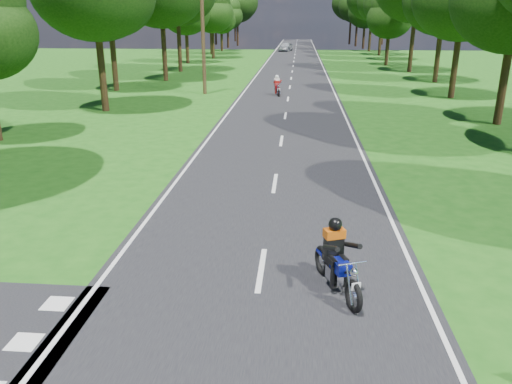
{
  "coord_description": "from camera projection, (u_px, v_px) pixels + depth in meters",
  "views": [
    {
      "loc": [
        0.7,
        -7.64,
        5.21
      ],
      "look_at": [
        -0.28,
        4.0,
        1.1
      ],
      "focal_mm": 35.0,
      "sensor_mm": 36.0,
      "label": 1
    }
  ],
  "objects": [
    {
      "name": "ground",
      "position": [
        253.0,
        323.0,
        8.97
      ],
      "size": [
        160.0,
        160.0,
        0.0
      ],
      "primitive_type": "plane",
      "color": "#195012",
      "rests_on": "ground"
    },
    {
      "name": "main_road",
      "position": [
        293.0,
        66.0,
        55.97
      ],
      "size": [
        7.0,
        140.0,
        0.02
      ],
      "primitive_type": "cube",
      "color": "black",
      "rests_on": "ground"
    },
    {
      "name": "road_markings",
      "position": [
        292.0,
        68.0,
        54.21
      ],
      "size": [
        7.4,
        140.0,
        0.01
      ],
      "color": "silver",
      "rests_on": "main_road"
    },
    {
      "name": "telegraph_pole",
      "position": [
        203.0,
        34.0,
        34.42
      ],
      "size": [
        1.2,
        0.26,
        8.0
      ],
      "color": "#382616",
      "rests_on": "ground"
    },
    {
      "name": "rider_near_blue",
      "position": [
        338.0,
        257.0,
        9.76
      ],
      "size": [
        1.19,
        1.9,
        1.5
      ],
      "primitive_type": null,
      "rotation": [
        0.0,
        0.0,
        0.36
      ],
      "color": "navy",
      "rests_on": "main_road"
    },
    {
      "name": "rider_far_red",
      "position": [
        277.0,
        85.0,
        34.82
      ],
      "size": [
        0.85,
        1.73,
        1.38
      ],
      "primitive_type": null,
      "rotation": [
        0.0,
        0.0,
        0.19
      ],
      "color": "#A20C1A",
      "rests_on": "main_road"
    },
    {
      "name": "distant_car",
      "position": [
        286.0,
        47.0,
        79.99
      ],
      "size": [
        2.6,
        4.45,
        1.42
      ],
      "primitive_type": "imported",
      "rotation": [
        0.0,
        0.0,
        -0.23
      ],
      "color": "#BABDC1",
      "rests_on": "main_road"
    }
  ]
}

